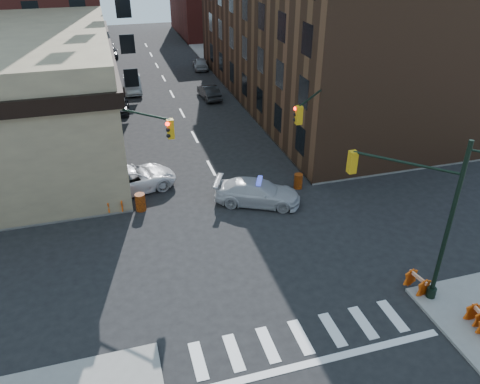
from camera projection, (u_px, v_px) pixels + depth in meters
ground at (253, 247)px, 25.77m from camera, size 140.00×140.00×0.00m
sidewalk_ne at (348, 66)px, 58.63m from camera, size 34.00×54.50×0.15m
commercial_row_ne at (312, 28)px, 44.22m from camera, size 14.00×34.00×14.00m
signal_pole_se at (425, 210)px, 20.35m from camera, size 5.40×5.27×8.00m
signal_pole_nw at (128, 149)px, 26.63m from camera, size 3.58×3.67×8.00m
signal_pole_ne at (316, 127)px, 29.50m from camera, size 3.67×3.58×8.00m
tree_ne_near at (246, 60)px, 47.53m from camera, size 3.00×3.00×4.85m
tree_ne_far at (226, 44)px, 54.20m from camera, size 3.00×3.00×4.85m
police_car at (257, 192)px, 29.43m from camera, size 5.82×4.27×1.57m
pickup at (131, 179)px, 30.85m from camera, size 6.41×4.03×1.65m
parked_car_wnear at (120, 106)px, 44.02m from camera, size 1.77×3.89×1.29m
parked_car_wfar at (132, 84)px, 49.38m from camera, size 1.89×5.03×1.64m
parked_car_wdeep at (110, 52)px, 62.60m from camera, size 1.86×4.45×1.28m
parked_car_enear at (209, 92)px, 47.46m from camera, size 1.73×4.32×1.40m
parked_car_efar at (200, 63)px, 57.30m from camera, size 2.12×4.30×1.41m
pedestrian_a at (122, 193)px, 28.61m from camera, size 0.86×0.83×1.99m
pedestrian_b at (33, 198)px, 28.36m from camera, size 0.86×0.68×1.74m
pedestrian_c at (57, 173)px, 30.94m from camera, size 1.10×1.17×1.94m
barrel_road at (298, 181)px, 31.29m from camera, size 0.62×0.62×1.03m
barrel_bank at (140, 202)px, 28.81m from camera, size 0.64×0.64×1.12m
barricade_se_a at (417, 283)px, 22.29m from camera, size 0.75×1.22×0.85m
barricade_se_c at (479, 319)px, 20.24m from camera, size 0.66×1.17×0.85m
barricade_nw_a at (116, 205)px, 28.54m from camera, size 1.13×0.68×0.80m
barricade_nw_b at (68, 194)px, 29.63m from camera, size 1.30×0.80×0.91m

